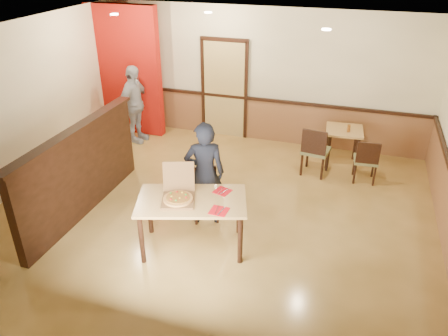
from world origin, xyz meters
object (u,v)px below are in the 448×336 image
at_px(side_chair_right, 366,159).
at_px(condiment, 349,128).
at_px(side_chair_left, 315,150).
at_px(pizza_box, 178,196).
at_px(main_table, 192,206).
at_px(passerby, 134,105).
at_px(diner_chair, 205,191).
at_px(diner, 205,174).
at_px(side_table, 344,138).

bearing_deg(side_chair_right, condiment, -57.57).
bearing_deg(side_chair_left, pizza_box, 69.06).
xyz_separation_m(main_table, passerby, (-2.52, 3.09, 0.15)).
distance_m(diner_chair, passerby, 3.35).
relative_size(diner, pizza_box, 2.67).
relative_size(side_chair_left, side_chair_right, 1.14).
distance_m(side_chair_right, condiment, 0.73).
bearing_deg(side_chair_left, passerby, 2.39).
height_order(main_table, side_chair_right, side_chair_right).
height_order(side_table, condiment, condiment).
bearing_deg(pizza_box, diner, 62.15).
relative_size(side_table, pizza_box, 1.18).
bearing_deg(passerby, diner, -128.66).
xyz_separation_m(passerby, pizza_box, (2.35, -3.15, 0.02)).
relative_size(side_chair_left, pizza_box, 1.52).
relative_size(passerby, pizza_box, 2.67).
height_order(side_table, pizza_box, pizza_box).
relative_size(passerby, condiment, 11.69).
height_order(side_chair_left, side_table, side_chair_left).
distance_m(main_table, diner_chair, 0.85).
xyz_separation_m(main_table, pizza_box, (-0.17, -0.06, 0.17)).
height_order(diner_chair, passerby, passerby).
bearing_deg(side_table, passerby, -176.76).
height_order(main_table, pizza_box, pizza_box).
relative_size(side_table, condiment, 5.15).
height_order(main_table, condiment, condiment).
distance_m(side_table, condiment, 0.28).
relative_size(side_chair_right, side_table, 1.13).
bearing_deg(main_table, side_chair_right, 32.73).
bearing_deg(side_chair_left, side_table, -118.65).
relative_size(main_table, diner_chair, 2.03).
bearing_deg(main_table, diner, 77.18).
height_order(main_table, diner_chair, diner_chair).
xyz_separation_m(diner_chair, diner, (0.05, -0.13, 0.38)).
bearing_deg(passerby, side_table, -81.03).
xyz_separation_m(side_table, condiment, (0.07, -0.10, 0.25)).
relative_size(main_table, side_chair_left, 1.76).
bearing_deg(diner_chair, main_table, -108.26).
distance_m(main_table, passerby, 3.99).
xyz_separation_m(main_table, diner_chair, (-0.11, 0.81, -0.24)).
height_order(passerby, pizza_box, passerby).
bearing_deg(side_chair_right, diner_chair, 34.17).
xyz_separation_m(side_chair_left, side_table, (0.46, 0.62, 0.04)).
distance_m(diner_chair, diner, 0.41).
bearing_deg(diner, pizza_box, 58.99).
bearing_deg(side_chair_right, passerby, -9.13).
bearing_deg(side_table, pizza_box, -120.35).
bearing_deg(pizza_box, passerby, 108.02).
xyz_separation_m(diner, pizza_box, (-0.12, -0.73, 0.02)).
bearing_deg(condiment, diner, -127.19).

